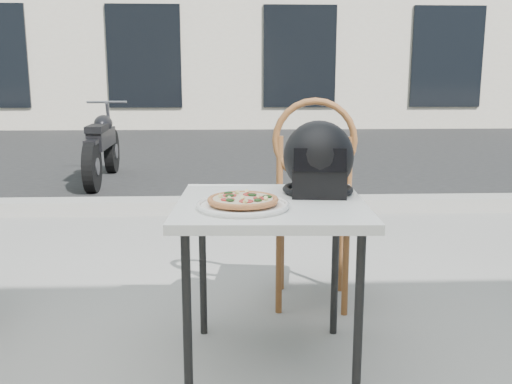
{
  "coord_description": "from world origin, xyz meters",
  "views": [
    {
      "loc": [
        0.16,
        -1.84,
        1.15
      ],
      "look_at": [
        0.25,
        0.23,
        0.73
      ],
      "focal_mm": 40.0,
      "sensor_mm": 36.0,
      "label": 1
    }
  ],
  "objects_px": {
    "plate": "(243,205)",
    "motorcycle": "(102,147)",
    "pizza": "(243,200)",
    "cafe_chair_main": "(313,194)",
    "cafe_table_main": "(271,217)",
    "helmet": "(318,162)"
  },
  "relations": [
    {
      "from": "plate",
      "to": "pizza",
      "type": "xyz_separation_m",
      "value": [
        0.0,
        0.0,
        0.02
      ]
    },
    {
      "from": "cafe_chair_main",
      "to": "cafe_table_main",
      "type": "bearing_deg",
      "value": 74.43
    },
    {
      "from": "helmet",
      "to": "motorcycle",
      "type": "xyz_separation_m",
      "value": [
        -1.79,
        4.11,
        -0.43
      ]
    },
    {
      "from": "cafe_table_main",
      "to": "helmet",
      "type": "bearing_deg",
      "value": 35.8
    },
    {
      "from": "pizza",
      "to": "motorcycle",
      "type": "xyz_separation_m",
      "value": [
        -1.47,
        4.37,
        -0.33
      ]
    },
    {
      "from": "plate",
      "to": "motorcycle",
      "type": "xyz_separation_m",
      "value": [
        -1.47,
        4.37,
        -0.31
      ]
    },
    {
      "from": "helmet",
      "to": "plate",
      "type": "bearing_deg",
      "value": -134.41
    },
    {
      "from": "cafe_table_main",
      "to": "pizza",
      "type": "height_order",
      "value": "pizza"
    },
    {
      "from": "pizza",
      "to": "motorcycle",
      "type": "relative_size",
      "value": 0.19
    },
    {
      "from": "cafe_table_main",
      "to": "motorcycle",
      "type": "bearing_deg",
      "value": 110.41
    },
    {
      "from": "helmet",
      "to": "motorcycle",
      "type": "distance_m",
      "value": 4.5
    },
    {
      "from": "plate",
      "to": "pizza",
      "type": "height_order",
      "value": "pizza"
    },
    {
      "from": "cafe_table_main",
      "to": "plate",
      "type": "distance_m",
      "value": 0.17
    },
    {
      "from": "plate",
      "to": "helmet",
      "type": "xyz_separation_m",
      "value": [
        0.31,
        0.26,
        0.12
      ]
    },
    {
      "from": "plate",
      "to": "pizza",
      "type": "distance_m",
      "value": 0.02
    },
    {
      "from": "plate",
      "to": "motorcycle",
      "type": "height_order",
      "value": "motorcycle"
    },
    {
      "from": "cafe_chair_main",
      "to": "motorcycle",
      "type": "height_order",
      "value": "cafe_chair_main"
    },
    {
      "from": "pizza",
      "to": "cafe_chair_main",
      "type": "bearing_deg",
      "value": 62.92
    },
    {
      "from": "plate",
      "to": "cafe_chair_main",
      "type": "distance_m",
      "value": 0.8
    },
    {
      "from": "plate",
      "to": "helmet",
      "type": "height_order",
      "value": "helmet"
    },
    {
      "from": "pizza",
      "to": "cafe_chair_main",
      "type": "relative_size",
      "value": 0.32
    },
    {
      "from": "helmet",
      "to": "cafe_chair_main",
      "type": "xyz_separation_m",
      "value": [
        0.05,
        0.45,
        -0.23
      ]
    }
  ]
}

